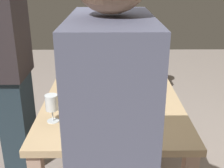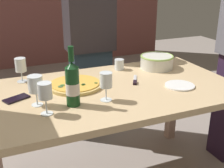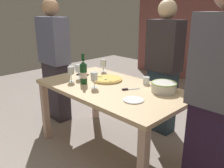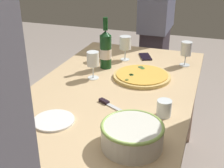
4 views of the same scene
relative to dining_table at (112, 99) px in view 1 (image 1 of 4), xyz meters
The scene contains 14 objects.
dining_table is the anchor object (origin of this frame).
pizza 0.26m from the dining_table, 149.33° to the left, with size 0.35×0.35×0.03m.
serving_bowl 0.55m from the dining_table, 27.83° to the left, with size 0.25×0.25×0.10m.
wine_bottle 0.39m from the dining_table, 153.45° to the right, with size 0.08×0.08×0.33m.
wine_glass_near_pizza 0.28m from the dining_table, 123.21° to the right, with size 0.07×0.07×0.17m.
wine_glass_by_bottle 0.54m from the dining_table, 156.15° to the right, with size 0.07×0.07×0.17m.
wine_glass_far_left 0.52m from the dining_table, behind, with size 0.08×0.08×0.17m.
wine_glass_far_right 0.64m from the dining_table, 145.98° to the left, with size 0.07×0.07×0.16m.
cup_amber 0.40m from the dining_table, 59.00° to the left, with size 0.07×0.07×0.08m, color white.
side_plate 0.45m from the dining_table, 18.26° to the right, with size 0.19×0.19×0.01m, color white.
cell_phone 0.58m from the dining_table, behind, with size 0.07×0.14×0.01m, color black.
pizza_knife 0.22m from the dining_table, 14.63° to the left, with size 0.11×0.17×0.02m.
person_host 1.11m from the dining_table, ahead, with size 0.39×0.24×1.76m.
person_guest_right 0.80m from the dining_table, 81.31° to the left, with size 0.40×0.24×1.64m.
Camera 1 is at (-1.94, 0.02, 1.54)m, focal length 45.50 mm.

